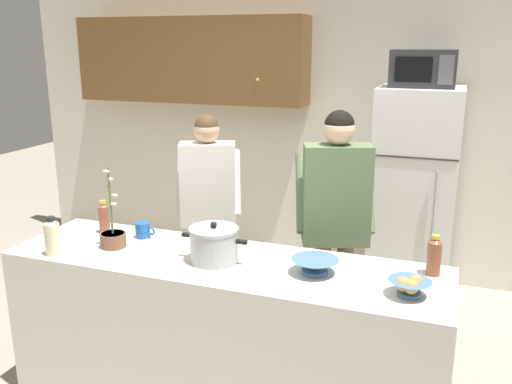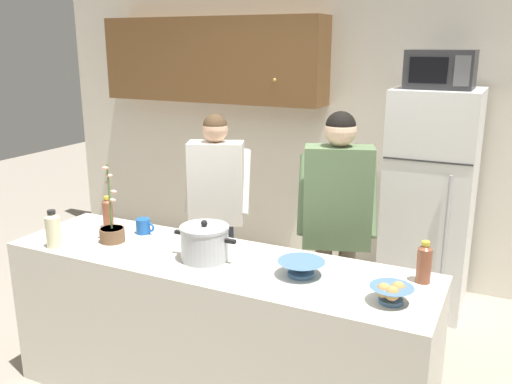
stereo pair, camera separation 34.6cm
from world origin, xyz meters
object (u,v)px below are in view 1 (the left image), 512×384
(potted_orchid, at_px, (113,236))
(bottle_mid_counter, at_px, (434,256))
(person_by_sink, at_px, (336,207))
(empty_bowl, at_px, (315,265))
(bread_bowl, at_px, (410,286))
(person_near_pot, at_px, (208,196))
(bottle_far_corner, at_px, (52,236))
(cooking_pot, at_px, (214,244))
(microwave, at_px, (424,68))
(refrigerator, at_px, (413,197))
(coffee_mug, at_px, (143,230))
(bottle_near_edge, at_px, (104,217))

(potted_orchid, bearing_deg, bottle_mid_counter, 7.23)
(person_by_sink, relative_size, bottle_mid_counter, 7.75)
(empty_bowl, bearing_deg, bread_bowl, -12.46)
(bread_bowl, xyz_separation_m, bottle_mid_counter, (0.09, 0.30, 0.05))
(person_near_pot, bearing_deg, bottle_far_corner, -108.52)
(person_by_sink, relative_size, cooking_pot, 4.38)
(empty_bowl, bearing_deg, potted_orchid, -178.35)
(person_by_sink, bearing_deg, bread_bowl, -57.95)
(bread_bowl, bearing_deg, empty_bowl, 167.54)
(bottle_mid_counter, bearing_deg, empty_bowl, -161.67)
(microwave, height_order, potted_orchid, microwave)
(bottle_mid_counter, bearing_deg, person_by_sink, 138.34)
(refrigerator, relative_size, coffee_mug, 13.40)
(bottle_mid_counter, bearing_deg, potted_orchid, -172.77)
(bottle_far_corner, height_order, potted_orchid, potted_orchid)
(microwave, height_order, person_near_pot, microwave)
(potted_orchid, bearing_deg, person_near_pot, 80.81)
(empty_bowl, bearing_deg, refrigerator, 79.01)
(person_near_pot, distance_m, empty_bowl, 1.42)
(cooking_pot, distance_m, bottle_near_edge, 0.86)
(bottle_near_edge, height_order, bottle_far_corner, bottle_far_corner)
(bottle_near_edge, height_order, bottle_mid_counter, bottle_mid_counter)
(cooking_pot, xyz_separation_m, bottle_mid_counter, (1.14, 0.22, 0.01))
(microwave, xyz_separation_m, empty_bowl, (-0.36, -1.83, -0.93))
(empty_bowl, bearing_deg, cooking_pot, -177.00)
(coffee_mug, xyz_separation_m, bottle_near_edge, (-0.27, -0.01, 0.06))
(empty_bowl, bearing_deg, bottle_near_edge, 173.72)
(empty_bowl, bearing_deg, person_near_pot, 137.91)
(bottle_near_edge, distance_m, bottle_far_corner, 0.42)
(refrigerator, relative_size, bottle_far_corner, 7.72)
(refrigerator, bearing_deg, microwave, -89.93)
(refrigerator, height_order, microwave, microwave)
(person_near_pot, relative_size, coffee_mug, 12.15)
(microwave, xyz_separation_m, bottle_near_edge, (-1.76, -1.67, -0.87))
(person_near_pot, bearing_deg, coffee_mug, -95.79)
(person_near_pot, xyz_separation_m, person_by_sink, (1.00, -0.19, 0.07))
(microwave, height_order, empty_bowl, microwave)
(refrigerator, xyz_separation_m, person_by_sink, (-0.41, -1.09, 0.18))
(person_by_sink, bearing_deg, microwave, 68.88)
(refrigerator, height_order, person_by_sink, refrigerator)
(cooking_pot, bearing_deg, person_by_sink, 57.15)
(bottle_near_edge, bearing_deg, bottle_mid_counter, 1.09)
(coffee_mug, bearing_deg, bottle_near_edge, -177.42)
(microwave, relative_size, person_near_pot, 0.30)
(microwave, distance_m, bottle_mid_counter, 1.86)
(potted_orchid, bearing_deg, empty_bowl, 1.65)
(microwave, bearing_deg, coffee_mug, -131.94)
(bottle_mid_counter, bearing_deg, refrigerator, 97.65)
(refrigerator, relative_size, bread_bowl, 8.55)
(refrigerator, distance_m, coffee_mug, 2.25)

